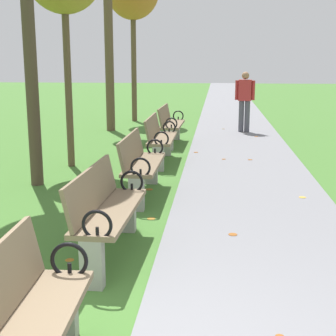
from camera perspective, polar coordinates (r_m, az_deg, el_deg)
paved_walkway at (r=20.46m, az=7.17°, el=6.81°), size 2.23×44.00×0.02m
park_bench_1 at (r=3.01m, az=-17.16°, el=-17.59°), size 0.54×1.62×0.90m
park_bench_2 at (r=5.02m, az=-7.12°, el=-4.81°), size 0.51×1.61×0.90m
park_bench_3 at (r=7.20m, az=-3.14°, el=0.53°), size 0.47×1.60×0.90m
park_bench_4 at (r=9.53m, az=-0.96°, el=3.47°), size 0.48×1.60×0.90m
park_bench_5 at (r=11.63m, az=0.26°, el=5.09°), size 0.50×1.61×0.90m
pedestrian_walking at (r=13.67m, az=8.82°, el=7.90°), size 0.53×0.26×1.62m
scattered_leaves at (r=8.29m, az=2.44°, el=-1.21°), size 3.55×10.94×0.02m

